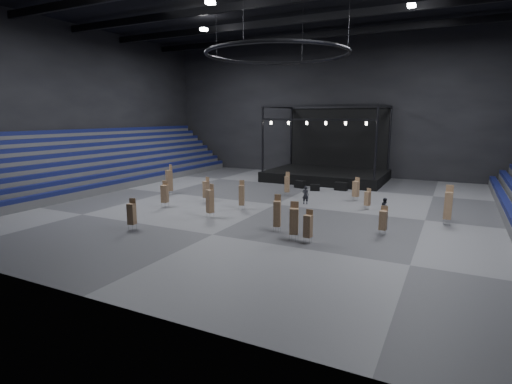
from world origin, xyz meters
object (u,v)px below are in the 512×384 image
at_px(man_center, 305,195).
at_px(chair_stack_9, 132,213).
at_px(chair_stack_12, 383,220).
at_px(crew_member, 385,208).
at_px(chair_stack_10, 308,226).
at_px(chair_stack_4, 287,184).
at_px(flight_case_left, 300,184).
at_px(flight_case_mid, 315,188).
at_px(stage, 328,168).
at_px(chair_stack_0, 165,193).
at_px(chair_stack_3, 210,201).
at_px(chair_stack_11, 294,220).
at_px(chair_stack_5, 242,195).
at_px(chair_stack_8, 448,205).
at_px(chair_stack_6, 356,188).
at_px(chair_stack_7, 169,180).
at_px(chair_stack_13, 206,189).
at_px(chair_stack_1, 277,213).
at_px(flight_case_right, 341,186).
at_px(chair_stack_2, 368,198).

bearing_deg(man_center, chair_stack_9, 55.03).
bearing_deg(chair_stack_12, crew_member, 101.38).
xyz_separation_m(chair_stack_10, man_center, (-4.01, 10.73, -0.31)).
bearing_deg(chair_stack_4, chair_stack_10, -67.43).
relative_size(flight_case_left, crew_member, 0.79).
xyz_separation_m(flight_case_mid, chair_stack_12, (9.23, -13.59, 0.73)).
distance_m(stage, chair_stack_4, 11.93).
bearing_deg(chair_stack_0, man_center, 17.57).
distance_m(flight_case_mid, crew_member, 11.99).
distance_m(chair_stack_3, chair_stack_12, 12.97).
relative_size(chair_stack_9, chair_stack_11, 0.88).
xyz_separation_m(chair_stack_9, crew_member, (15.23, 11.66, -0.41)).
relative_size(chair_stack_5, chair_stack_8, 0.85).
xyz_separation_m(chair_stack_6, chair_stack_7, (-17.37, -5.73, 0.39)).
bearing_deg(crew_member, chair_stack_0, 122.42).
xyz_separation_m(chair_stack_0, chair_stack_5, (6.36, 2.34, 0.03)).
relative_size(chair_stack_7, chair_stack_12, 1.55).
bearing_deg(flight_case_mid, chair_stack_7, -143.98).
bearing_deg(flight_case_left, man_center, -66.08).
xyz_separation_m(flight_case_mid, chair_stack_13, (-7.29, -9.87, 0.87)).
relative_size(chair_stack_5, chair_stack_9, 1.13).
bearing_deg(chair_stack_6, chair_stack_11, -72.52).
bearing_deg(chair_stack_1, flight_case_right, 75.68).
bearing_deg(chair_stack_5, chair_stack_0, -179.55).
bearing_deg(chair_stack_8, chair_stack_1, -143.75).
bearing_deg(chair_stack_3, stage, 105.76).
height_order(chair_stack_5, crew_member, chair_stack_5).
relative_size(chair_stack_9, man_center, 1.35).
xyz_separation_m(flight_case_right, chair_stack_1, (0.15, -17.42, 0.88)).
bearing_deg(man_center, chair_stack_4, -48.34).
relative_size(chair_stack_1, chair_stack_4, 1.10).
relative_size(stage, chair_stack_1, 5.39).
height_order(chair_stack_3, crew_member, chair_stack_3).
distance_m(chair_stack_0, chair_stack_3, 5.64).
height_order(chair_stack_4, chair_stack_10, chair_stack_4).
distance_m(stage, chair_stack_8, 21.93).
height_order(stage, crew_member, stage).
distance_m(chair_stack_1, chair_stack_8, 12.69).
xyz_separation_m(stage, chair_stack_3, (-2.68, -22.87, -0.09)).
xyz_separation_m(chair_stack_1, man_center, (-1.28, 9.30, -0.50)).
height_order(stage, chair_stack_3, stage).
height_order(chair_stack_3, chair_stack_10, chair_stack_3).
bearing_deg(flight_case_left, flight_case_mid, -24.07).
height_order(chair_stack_2, crew_member, chair_stack_2).
distance_m(chair_stack_2, chair_stack_3, 13.39).
xyz_separation_m(flight_case_left, flight_case_right, (4.50, 0.52, 0.03)).
bearing_deg(chair_stack_6, chair_stack_7, -141.37).
height_order(chair_stack_11, man_center, chair_stack_11).
bearing_deg(chair_stack_6, chair_stack_12, -47.69).
xyz_separation_m(chair_stack_3, chair_stack_8, (16.68, 5.99, 0.14)).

